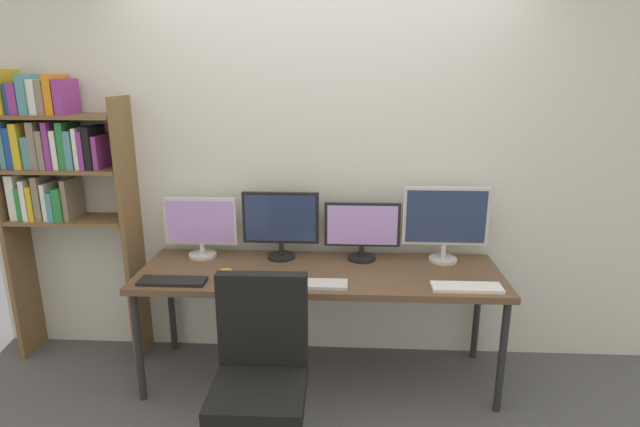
{
  "coord_description": "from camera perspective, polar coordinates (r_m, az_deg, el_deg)",
  "views": [
    {
      "loc": [
        0.15,
        -2.3,
        1.91
      ],
      "look_at": [
        0.0,
        0.65,
        1.09
      ],
      "focal_mm": 28.49,
      "sensor_mm": 36.0,
      "label": 1
    }
  ],
  "objects": [
    {
      "name": "office_chair",
      "position": [
        2.62,
        -6.66,
        -19.84
      ],
      "size": [
        0.52,
        0.52,
        0.99
      ],
      "color": "#2D2D33",
      "rests_on": "ground_plane"
    },
    {
      "name": "monitor_center_left",
      "position": [
        3.27,
        -4.43,
        -0.97
      ],
      "size": [
        0.49,
        0.18,
        0.44
      ],
      "color": "black",
      "rests_on": "desk"
    },
    {
      "name": "computer_mouse",
      "position": [
        3.05,
        -8.27,
        -6.92
      ],
      "size": [
        0.06,
        0.1,
        0.03
      ],
      "primitive_type": "ellipsoid",
      "color": "#38383D",
      "rests_on": "desk"
    },
    {
      "name": "wall_back",
      "position": [
        3.38,
        0.33,
        5.12
      ],
      "size": [
        4.61,
        0.1,
        2.6
      ],
      "color": "silver",
      "rests_on": "ground_plane"
    },
    {
      "name": "coffee_mug",
      "position": [
        2.95,
        -10.47,
        -7.14
      ],
      "size": [
        0.11,
        0.08,
        0.09
      ],
      "color": "orange",
      "rests_on": "desk"
    },
    {
      "name": "desk",
      "position": [
        3.15,
        -0.05,
        -7.28
      ],
      "size": [
        2.21,
        0.68,
        0.74
      ],
      "color": "brown",
      "rests_on": "ground_plane"
    },
    {
      "name": "keyboard_right",
      "position": [
        2.99,
        16.16,
        -7.97
      ],
      "size": [
        0.39,
        0.13,
        0.02
      ],
      "primitive_type": "cube",
      "color": "silver",
      "rests_on": "desk"
    },
    {
      "name": "keyboard_left",
      "position": [
        3.08,
        -16.24,
        -7.3
      ],
      "size": [
        0.39,
        0.13,
        0.02
      ],
      "primitive_type": "cube",
      "color": "black",
      "rests_on": "desk"
    },
    {
      "name": "monitor_center_right",
      "position": [
        3.26,
        4.75,
        -1.74
      ],
      "size": [
        0.48,
        0.18,
        0.38
      ],
      "color": "black",
      "rests_on": "desk"
    },
    {
      "name": "monitor_far_left",
      "position": [
        3.39,
        -13.25,
        -1.29
      ],
      "size": [
        0.47,
        0.18,
        0.4
      ],
      "color": "silver",
      "rests_on": "desk"
    },
    {
      "name": "keyboard_center",
      "position": [
        2.92,
        -0.29,
        -7.94
      ],
      "size": [
        0.34,
        0.13,
        0.02
      ],
      "primitive_type": "cube",
      "color": "silver",
      "rests_on": "desk"
    },
    {
      "name": "bookshelf",
      "position": [
        3.7,
        -27.51,
        4.03
      ],
      "size": [
        0.83,
        0.28,
        1.93
      ],
      "color": "brown",
      "rests_on": "ground_plane"
    },
    {
      "name": "monitor_far_right",
      "position": [
        3.3,
        13.91,
        -0.74
      ],
      "size": [
        0.54,
        0.18,
        0.49
      ],
      "color": "silver",
      "rests_on": "desk"
    }
  ]
}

